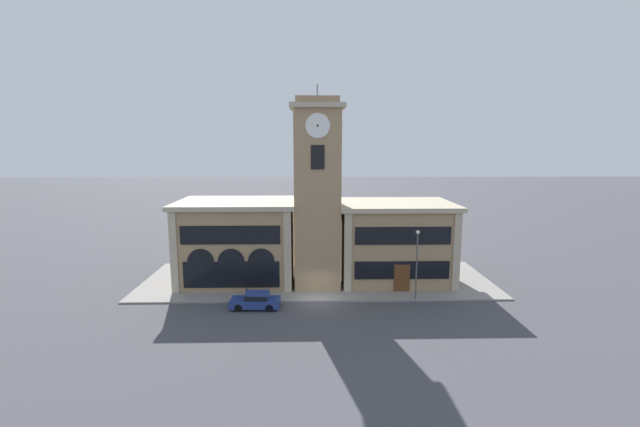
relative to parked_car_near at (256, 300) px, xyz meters
name	(u,v)px	position (x,y,z in m)	size (l,w,h in m)	color
ground_plane	(318,302)	(5.43, 1.22, -0.73)	(300.00, 300.00, 0.00)	#424247
sidewalk_kerb	(317,280)	(5.43, 7.53, -0.65)	(35.66, 12.61, 0.15)	gray
clock_tower	(317,195)	(5.43, 5.87, 8.52)	(5.09, 5.09, 19.60)	#9E7F5B
town_hall_left_wing	(238,241)	(-2.73, 7.72, 3.50)	(12.03, 8.85, 8.41)	#9E7F5B
town_hall_right_wing	(394,241)	(13.46, 7.73, 3.40)	(11.76, 8.85, 8.20)	#9E7F5B
parked_car_near	(256,300)	(0.00, 0.00, 0.00)	(4.32, 1.96, 1.39)	navy
street_lamp	(417,255)	(14.29, 1.53, 3.55)	(0.36, 0.36, 6.39)	#4C4C51
bollard	(247,294)	(-1.07, 1.81, -0.06)	(0.18, 0.18, 1.06)	black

